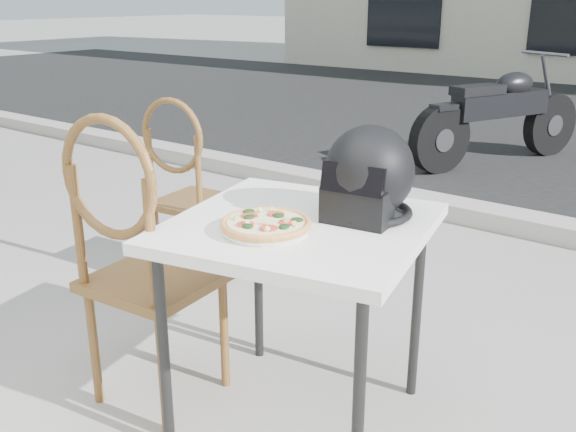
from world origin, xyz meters
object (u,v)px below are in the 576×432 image
Objects in this scene: cafe_table_main at (300,241)px; cafe_chair_side at (187,183)px; helmet at (368,177)px; motorcycle at (500,117)px; plate at (266,229)px; pizza at (266,223)px; cafe_chair_main at (137,251)px.

cafe_table_main is 1.32m from cafe_chair_side.
helmet is 4.15m from motorcycle.
plate is 0.16× the size of motorcycle.
helmet is at bearing 61.56° from plate.
motorcycle is at bearing 100.70° from cafe_table_main.
cafe_table_main is at bearing 146.15° from cafe_chair_side.
pizza is at bearing 89.50° from plate.
plate is (-0.03, -0.15, 0.08)m from cafe_table_main.
helmet is 0.31× the size of cafe_chair_main.
pizza is 1.38m from cafe_chair_side.
cafe_chair_side is at bearing -71.94° from motorcycle.
plate is at bearing -125.56° from helmet.
motorcycle reaches higher than cafe_table_main.
motorcycle reaches higher than pizza.
cafe_table_main is at bearing -55.35° from motorcycle.
pizza is 0.32× the size of cafe_chair_main.
plate is at bearing -56.04° from motorcycle.
motorcycle is (-0.94, 4.02, -0.47)m from helmet.
cafe_chair_main is at bearing -166.00° from plate.
plate is 0.26× the size of cafe_chair_main.
plate is 0.39m from helmet.
plate is 0.02m from pizza.
motorcycle is (0.37, 3.59, -0.13)m from cafe_chair_side.
helmet is 0.34× the size of cafe_chair_side.
helmet reaches higher than cafe_table_main.
cafe_chair_main reaches higher than cafe_chair_side.
helmet is 1.42m from cafe_chair_side.
cafe_chair_main is at bearing -62.43° from motorcycle.
plate reaches higher than cafe_table_main.
cafe_chair_side is at bearing 152.38° from cafe_table_main.
helmet is (0.18, 0.32, 0.11)m from pizza.
cafe_chair_side is (-1.31, 0.43, -0.34)m from helmet.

